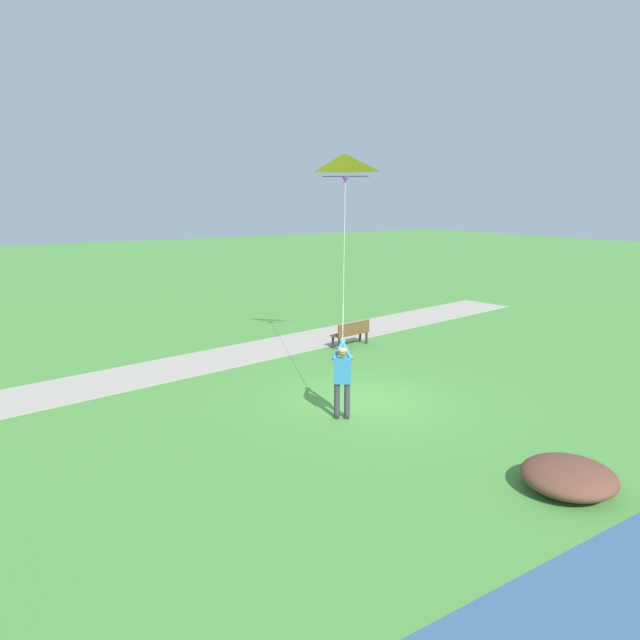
# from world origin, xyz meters

# --- Properties ---
(ground_plane) EXTENTS (120.00, 120.00, 0.00)m
(ground_plane) POSITION_xyz_m (0.00, 0.00, 0.00)
(ground_plane) COLOR #4C8E3D
(walkway_path) EXTENTS (6.80, 32.02, 0.02)m
(walkway_path) POSITION_xyz_m (5.80, 2.00, 0.01)
(walkway_path) COLOR #ADA393
(walkway_path) RESTS_ON ground
(person_kite_flyer) EXTENTS (0.61, 0.56, 1.83)m
(person_kite_flyer) POSITION_xyz_m (-0.57, 1.13, 1.05)
(person_kite_flyer) COLOR #232328
(person_kite_flyer) RESTS_ON ground
(flying_kite) EXTENTS (4.36, 3.40, 4.53)m
(flying_kite) POSITION_xyz_m (3.34, -1.72, 5.92)
(flying_kite) COLOR yellow
(park_bench_near_walkway) EXTENTS (0.64, 1.55, 0.88)m
(park_bench_near_walkway) POSITION_xyz_m (4.84, -3.18, 0.51)
(park_bench_near_walkway) COLOR brown
(park_bench_near_walkway) RESTS_ON ground
(lakeside_shrub) EXTENTS (1.66, 1.67, 0.54)m
(lakeside_shrub) POSITION_xyz_m (-5.73, -0.11, 0.27)
(lakeside_shrub) COLOR brown
(lakeside_shrub) RESTS_ON ground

